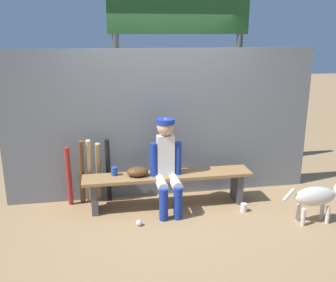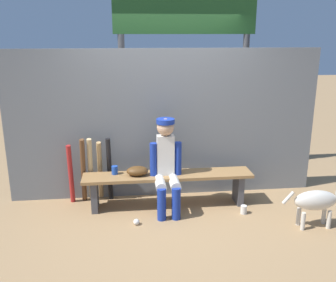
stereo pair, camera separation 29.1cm
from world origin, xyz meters
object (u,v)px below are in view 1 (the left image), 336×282
(bat_aluminum_red, at_px, (69,176))
(bat_wood_natural, at_px, (89,172))
(baseball, at_px, (139,223))
(baseball_glove, at_px, (137,172))
(bat_wood_tan, at_px, (98,172))
(cup_on_bench, at_px, (114,171))
(cup_on_ground, at_px, (244,207))
(player_seated, at_px, (167,163))
(bat_aluminum_black, at_px, (108,171))
(scoreboard, at_px, (184,31))
(dugout_bench, at_px, (168,181))
(dog, at_px, (319,196))
(bat_wood_dark, at_px, (82,173))

(bat_aluminum_red, bearing_deg, bat_wood_natural, 3.01)
(bat_aluminum_red, xyz_separation_m, baseball, (0.84, -0.71, -0.38))
(baseball_glove, relative_size, bat_wood_tan, 0.33)
(baseball_glove, distance_m, cup_on_bench, 0.30)
(cup_on_ground, bearing_deg, baseball_glove, 165.74)
(bat_wood_tan, distance_m, bat_aluminum_red, 0.39)
(player_seated, height_order, bat_aluminum_black, player_seated)
(baseball_glove, relative_size, scoreboard, 0.09)
(dugout_bench, xyz_separation_m, baseball_glove, (-0.40, 0.00, 0.16))
(cup_on_bench, relative_size, dog, 0.13)
(bat_wood_natural, relative_size, cup_on_ground, 8.41)
(dugout_bench, height_order, bat_aluminum_black, bat_aluminum_black)
(scoreboard, bearing_deg, bat_wood_tan, -144.50)
(dugout_bench, distance_m, dog, 1.87)
(bat_aluminum_red, bearing_deg, baseball, -40.27)
(bat_aluminum_black, bearing_deg, bat_wood_tan, 157.13)
(bat_wood_tan, xyz_separation_m, bat_aluminum_red, (-0.38, -0.07, -0.01))
(bat_wood_tan, height_order, bat_wood_dark, bat_wood_dark)
(cup_on_ground, height_order, cup_on_bench, cup_on_bench)
(bat_wood_natural, height_order, bat_wood_dark, bat_wood_dark)
(bat_aluminum_black, distance_m, cup_on_ground, 1.85)
(bat_aluminum_black, distance_m, scoreboard, 2.42)
(player_seated, distance_m, scoreboard, 2.19)
(bat_wood_natural, bearing_deg, cup_on_bench, -28.08)
(baseball_glove, relative_size, cup_on_bench, 2.55)
(cup_on_bench, bearing_deg, scoreboard, 46.05)
(player_seated, bearing_deg, bat_wood_natural, 159.93)
(bat_aluminum_black, bearing_deg, baseball, -65.75)
(bat_wood_dark, distance_m, scoreboard, 2.62)
(bat_aluminum_black, distance_m, baseball, 0.90)
(cup_on_bench, bearing_deg, bat_wood_tan, 131.71)
(bat_wood_dark, relative_size, baseball, 12.52)
(dugout_bench, xyz_separation_m, player_seated, (-0.03, -0.11, 0.30))
(scoreboard, bearing_deg, baseball_glove, -124.20)
(bat_aluminum_black, xyz_separation_m, scoreboard, (1.24, 1.04, 1.81))
(player_seated, bearing_deg, bat_wood_dark, 162.52)
(bat_aluminum_black, height_order, bat_aluminum_red, bat_aluminum_black)
(bat_wood_tan, relative_size, bat_wood_natural, 0.92)
(player_seated, xyz_separation_m, baseball, (-0.41, -0.37, -0.61))
(player_seated, xyz_separation_m, bat_wood_dark, (-1.08, 0.34, -0.19))
(dugout_bench, distance_m, scoreboard, 2.35)
(player_seated, xyz_separation_m, bat_wood_tan, (-0.87, 0.42, -0.22))
(bat_wood_dark, distance_m, cup_on_bench, 0.45)
(cup_on_bench, bearing_deg, bat_wood_natural, 151.92)
(baseball_glove, bearing_deg, player_seated, -16.44)
(bat_wood_tan, distance_m, bat_wood_natural, 0.14)
(scoreboard, bearing_deg, player_seated, -110.02)
(dugout_bench, height_order, dog, dog)
(cup_on_ground, bearing_deg, player_seated, 166.58)
(bat_wood_natural, bearing_deg, dugout_bench, -13.89)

